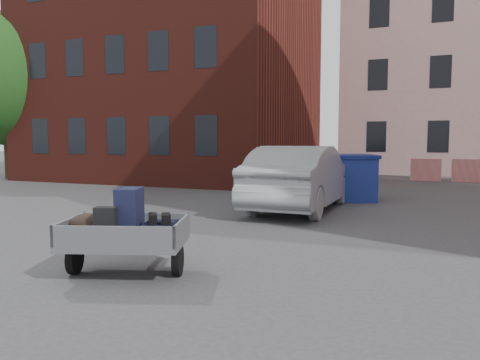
% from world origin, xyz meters
% --- Properties ---
extents(ground, '(120.00, 120.00, 0.00)m').
position_xyz_m(ground, '(0.00, 0.00, 0.00)').
color(ground, '#38383A').
rests_on(ground, ground).
extents(building_brick, '(12.00, 10.00, 14.00)m').
position_xyz_m(building_brick, '(-9.00, 13.00, 7.00)').
color(building_brick, '#591E16').
rests_on(building_brick, ground).
extents(far_building, '(6.00, 6.00, 8.00)m').
position_xyz_m(far_building, '(-20.00, 22.00, 4.00)').
color(far_building, maroon).
rests_on(far_building, ground).
extents(tree, '(5.28, 5.28, 8.30)m').
position_xyz_m(tree, '(-16.00, 9.00, 5.17)').
color(tree, '#3D2B1C').
rests_on(tree, ground).
extents(barriers, '(4.70, 0.18, 1.00)m').
position_xyz_m(barriers, '(4.20, 15.00, 0.50)').
color(barriers, red).
rests_on(barriers, ground).
extents(trailer, '(1.87, 1.98, 1.20)m').
position_xyz_m(trailer, '(-1.16, -2.27, 0.61)').
color(trailer, black).
rests_on(trailer, ground).
extents(dumpster, '(3.74, 2.86, 1.40)m').
position_xyz_m(dumpster, '(-0.49, 6.66, 0.71)').
color(dumpster, navy).
rests_on(dumpster, ground).
extents(silver_car, '(1.81, 5.14, 1.69)m').
position_xyz_m(silver_car, '(-0.49, 4.56, 0.85)').
color(silver_car, '#9C9FA3').
rests_on(silver_car, ground).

